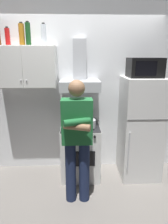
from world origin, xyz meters
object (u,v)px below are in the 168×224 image
object	(u,v)px
bottle_liquor_amber	(22,34)
bottle_vodka_clear	(44,35)
upper_cabinet	(26,67)
cooking_pot	(89,124)
refrigerator	(140,128)
person_standing	(77,139)
range_hood	(80,77)
bottle_soda_red	(8,37)
stove_oven	(80,151)
bottle_wine_green	(28,34)
microwave	(145,68)

from	to	relation	value
bottle_liquor_amber	bottle_vodka_clear	xyz separation A→B (m)	(0.31, 0.02, -0.00)
upper_cabinet	bottle_vodka_clear	world-z (taller)	bottle_vodka_clear
upper_cabinet	cooking_pot	world-z (taller)	upper_cabinet
refrigerator	person_standing	distance (m)	1.17
range_hood	refrigerator	world-z (taller)	range_hood
refrigerator	cooking_pot	bearing A→B (deg)	-171.68
bottle_vodka_clear	cooking_pot	bearing A→B (deg)	-20.79
bottle_soda_red	refrigerator	bearing A→B (deg)	-3.83
stove_oven	refrigerator	world-z (taller)	refrigerator
bottle_soda_red	bottle_wine_green	distance (m)	0.30
stove_oven	bottle_wine_green	distance (m)	1.92
bottle_soda_red	bottle_liquor_amber	bearing A→B (deg)	-8.35
refrigerator	bottle_vodka_clear	world-z (taller)	bottle_vodka_clear
stove_oven	person_standing	world-z (taller)	person_standing
bottle_soda_red	bottle_wine_green	bearing A→B (deg)	-6.25
microwave	person_standing	bearing A→B (deg)	-148.00
upper_cabinet	range_hood	bearing A→B (deg)	0.09
person_standing	bottle_vodka_clear	bearing A→B (deg)	122.25
stove_oven	microwave	size ratio (longest dim) A/B	1.82
bottle_vodka_clear	bottle_soda_red	world-z (taller)	bottle_vodka_clear
upper_cabinet	bottle_wine_green	size ratio (longest dim) A/B	2.80
upper_cabinet	cooking_pot	distance (m)	1.26
cooking_pot	bottle_vodka_clear	size ratio (longest dim) A/B	0.99
refrigerator	cooking_pot	distance (m)	0.84
upper_cabinet	bottle_wine_green	xyz separation A→B (m)	(0.07, -0.03, 0.45)
person_standing	bottle_liquor_amber	distance (m)	1.66
cooking_pot	microwave	bearing A→B (deg)	9.57
bottle_liquor_amber	bottle_wine_green	world-z (taller)	bottle_wine_green
stove_oven	bottle_liquor_amber	distance (m)	1.95
stove_oven	person_standing	distance (m)	0.77
bottle_vodka_clear	bottle_soda_red	xyz separation A→B (m)	(-0.52, 0.01, -0.03)
upper_cabinet	bottle_liquor_amber	bearing A→B (deg)	-124.03
refrigerator	bottle_soda_red	world-z (taller)	bottle_soda_red
microwave	bottle_liquor_amber	size ratio (longest dim) A/B	1.56
upper_cabinet	microwave	xyz separation A→B (m)	(1.75, -0.11, -0.01)
microwave	bottle_soda_red	world-z (taller)	bottle_soda_red
upper_cabinet	microwave	bearing A→B (deg)	-3.48
bottle_soda_red	cooking_pot	bearing A→B (deg)	-12.31
cooking_pot	bottle_soda_red	xyz separation A→B (m)	(-1.16, 0.25, 1.24)
cooking_pot	bottle_vodka_clear	bearing A→B (deg)	159.21
stove_oven	microwave	xyz separation A→B (m)	(0.95, 0.02, 1.31)
upper_cabinet	person_standing	world-z (taller)	upper_cabinet
upper_cabinet	refrigerator	size ratio (longest dim) A/B	0.56
stove_oven	person_standing	bearing A→B (deg)	-94.72
refrigerator	bottle_liquor_amber	distance (m)	2.25
upper_cabinet	bottle_soda_red	distance (m)	0.48
refrigerator	microwave	bearing A→B (deg)	90.90
range_hood	bottle_vodka_clear	distance (m)	0.79
microwave	person_standing	size ratio (longest dim) A/B	0.29
refrigerator	upper_cabinet	bearing A→B (deg)	175.93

